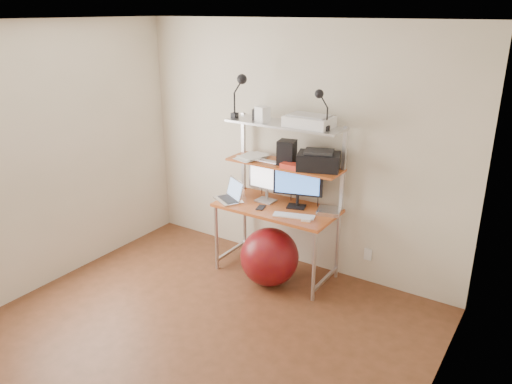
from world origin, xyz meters
TOP-DOWN VIEW (x-y plane):
  - room at (0.00, 0.00)m, footprint 3.60×3.60m
  - computer_desk at (0.00, 1.50)m, footprint 1.20×0.60m
  - wall_outlet at (0.85, 1.79)m, footprint 0.08×0.01m
  - monitor_silver at (-0.17, 1.52)m, footprint 0.42×0.15m
  - monitor_black at (0.17, 1.55)m, footprint 0.47×0.19m
  - laptop at (-0.48, 1.34)m, footprint 0.38×0.36m
  - keyboard at (0.26, 1.31)m, footprint 0.41×0.23m
  - mouse at (0.41, 1.28)m, footprint 0.10×0.08m
  - mac_mini at (0.51, 1.57)m, footprint 0.27×0.27m
  - phone at (-0.11, 1.32)m, footprint 0.10×0.14m
  - printer at (0.37, 1.58)m, footprint 0.46×0.38m
  - nas_cube at (0.03, 1.56)m, footprint 0.19×0.19m
  - red_box at (0.13, 1.46)m, footprint 0.18×0.12m
  - scanner at (0.26, 1.57)m, footprint 0.43×0.28m
  - box_white at (-0.23, 1.53)m, footprint 0.15×0.14m
  - box_grey at (-0.30, 1.58)m, footprint 0.13×0.13m
  - clip_lamp_left at (-0.46, 1.50)m, footprint 0.17×0.10m
  - clip_lamp_right at (0.40, 1.50)m, footprint 0.14×0.08m
  - exercise_ball at (0.05, 1.23)m, footprint 0.58×0.58m
  - paper_stack at (-0.37, 1.57)m, footprint 0.32×0.41m

SIDE VIEW (x-z plane):
  - exercise_ball at x=0.05m, z-range 0.00..0.58m
  - wall_outlet at x=0.85m, z-range 0.24..0.36m
  - phone at x=-0.11m, z-range 0.74..0.75m
  - keyboard at x=0.26m, z-range 0.74..0.75m
  - mouse at x=0.41m, z-range 0.74..0.76m
  - mac_mini at x=0.51m, z-range 0.74..0.78m
  - laptop at x=-0.48m, z-range 0.65..0.92m
  - computer_desk at x=0.00m, z-range 0.17..1.74m
  - monitor_black at x=0.17m, z-range 0.74..1.23m
  - monitor_silver at x=-0.17m, z-range 0.76..1.22m
  - paper_stack at x=-0.37m, z-range 1.15..1.18m
  - red_box at x=0.13m, z-range 1.15..1.20m
  - printer at x=0.37m, z-range 1.14..1.33m
  - room at x=0.00m, z-range -0.55..3.05m
  - nas_cube at x=0.03m, z-range 1.15..1.39m
  - box_grey at x=-0.30m, z-range 1.55..1.66m
  - scanner at x=0.26m, z-range 1.55..1.66m
  - box_white at x=-0.23m, z-range 1.55..1.69m
  - clip_lamp_right at x=0.40m, z-range 1.63..2.00m
  - clip_lamp_left at x=-0.46m, z-range 1.65..2.09m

